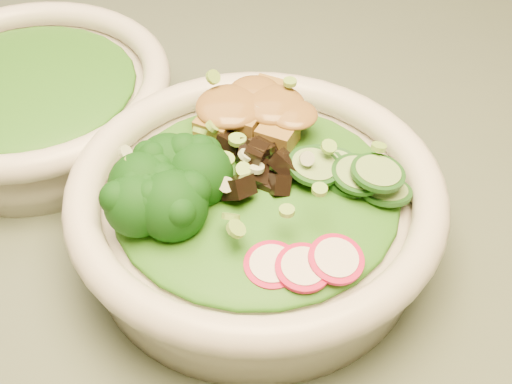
# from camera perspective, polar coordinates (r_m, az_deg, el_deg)

# --- Properties ---
(dining_table) EXTENTS (1.20, 0.80, 0.75)m
(dining_table) POSITION_cam_1_polar(r_m,az_deg,el_deg) (0.62, 4.03, -11.95)
(dining_table) COLOR black
(dining_table) RESTS_ON ground
(salad_bowl) EXTENTS (0.26, 0.26, 0.07)m
(salad_bowl) POSITION_cam_1_polar(r_m,az_deg,el_deg) (0.51, -0.00, -1.57)
(salad_bowl) COLOR silver
(salad_bowl) RESTS_ON dining_table
(side_bowl) EXTENTS (0.24, 0.24, 0.06)m
(side_bowl) POSITION_cam_1_polar(r_m,az_deg,el_deg) (0.64, -17.45, 7.06)
(side_bowl) COLOR silver
(side_bowl) RESTS_ON dining_table
(lettuce_bed) EXTENTS (0.20, 0.20, 0.02)m
(lettuce_bed) POSITION_cam_1_polar(r_m,az_deg,el_deg) (0.49, 0.00, 0.08)
(lettuce_bed) COLOR #1B5612
(lettuce_bed) RESTS_ON salad_bowl
(side_lettuce) EXTENTS (0.16, 0.16, 0.02)m
(side_lettuce) POSITION_cam_1_polar(r_m,az_deg,el_deg) (0.63, -17.81, 8.38)
(side_lettuce) COLOR #1B5612
(side_lettuce) RESTS_ON side_bowl
(broccoli_florets) EXTENTS (0.08, 0.07, 0.04)m
(broccoli_florets) POSITION_cam_1_polar(r_m,az_deg,el_deg) (0.48, -7.28, 0.63)
(broccoli_florets) COLOR black
(broccoli_florets) RESTS_ON salad_bowl
(radish_slices) EXTENTS (0.11, 0.04, 0.02)m
(radish_slices) POSITION_cam_1_polar(r_m,az_deg,el_deg) (0.44, 1.33, -5.40)
(radish_slices) COLOR #B80E3C
(radish_slices) RESTS_ON salad_bowl
(cucumber_slices) EXTENTS (0.07, 0.07, 0.04)m
(cucumber_slices) POSITION_cam_1_polar(r_m,az_deg,el_deg) (0.49, 7.42, 1.54)
(cucumber_slices) COLOR #80AF61
(cucumber_slices) RESTS_ON salad_bowl
(mushroom_heap) EXTENTS (0.07, 0.07, 0.04)m
(mushroom_heap) POSITION_cam_1_polar(r_m,az_deg,el_deg) (0.49, -0.16, 2.18)
(mushroom_heap) COLOR black
(mushroom_heap) RESTS_ON salad_bowl
(tofu_cubes) EXTENTS (0.09, 0.06, 0.04)m
(tofu_cubes) POSITION_cam_1_polar(r_m,az_deg,el_deg) (0.53, -0.59, 5.68)
(tofu_cubes) COLOR olive
(tofu_cubes) RESTS_ON salad_bowl
(peanut_sauce) EXTENTS (0.07, 0.05, 0.02)m
(peanut_sauce) POSITION_cam_1_polar(r_m,az_deg,el_deg) (0.52, -0.60, 6.76)
(peanut_sauce) COLOR brown
(peanut_sauce) RESTS_ON tofu_cubes
(scallion_garnish) EXTENTS (0.19, 0.19, 0.02)m
(scallion_garnish) POSITION_cam_1_polar(r_m,az_deg,el_deg) (0.47, 0.00, 2.09)
(scallion_garnish) COLOR #79B13E
(scallion_garnish) RESTS_ON salad_bowl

